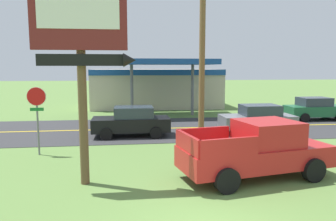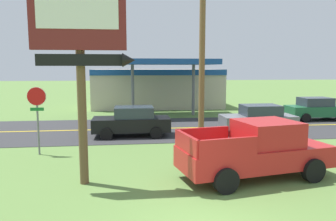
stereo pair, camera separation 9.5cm
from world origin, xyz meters
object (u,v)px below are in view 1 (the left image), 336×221
stop_sign (37,109)px  motel_sign (82,45)px  car_green_mid_lane (315,109)px  gas_station (156,87)px  pickup_red_parked_on_lawn (257,150)px  utility_pole (202,40)px  car_black_far_lane (132,121)px  car_grey_near_lane (258,119)px

stop_sign → motel_sign: bearing=-57.9°
motel_sign → car_green_mid_lane: (14.79, 11.40, -3.63)m
gas_station → pickup_red_parked_on_lawn: gas_station is taller
stop_sign → utility_pole: (7.13, -0.25, 2.95)m
motel_sign → pickup_red_parked_on_lawn: 6.71m
gas_station → car_black_far_lane: (-2.54, -13.29, -1.11)m
utility_pole → car_black_far_lane: (-3.06, 3.65, -4.14)m
gas_station → car_black_far_lane: 13.57m
motel_sign → utility_pole: (4.62, 3.75, 0.51)m
stop_sign → gas_station: (6.61, 16.69, -0.08)m
car_green_mid_lane → car_grey_near_lane: bearing=-146.2°
pickup_red_parked_on_lawn → gas_station: bearing=94.5°
gas_station → pickup_red_parked_on_lawn: (1.62, -20.67, -0.98)m
utility_pole → car_green_mid_lane: size_ratio=2.21×
motel_sign → car_green_mid_lane: size_ratio=1.53×
motel_sign → car_black_far_lane: 8.38m
motel_sign → car_black_far_lane: (1.56, 7.40, -3.63)m
car_grey_near_lane → car_green_mid_lane: bearing=33.8°
car_grey_near_lane → car_black_far_lane: size_ratio=1.00×
stop_sign → car_black_far_lane: size_ratio=0.70×
motel_sign → stop_sign: size_ratio=2.18×
stop_sign → car_black_far_lane: stop_sign is taller
stop_sign → car_grey_near_lane: (11.31, 3.40, -1.20)m
stop_sign → pickup_red_parked_on_lawn: stop_sign is taller
utility_pole → car_black_far_lane: size_ratio=2.21×
utility_pole → gas_station: size_ratio=0.77×
pickup_red_parked_on_lawn → car_grey_near_lane: bearing=67.3°
pickup_red_parked_on_lawn → car_green_mid_lane: bearing=51.5°
pickup_red_parked_on_lawn → car_grey_near_lane: size_ratio=1.31×
car_grey_near_lane → car_black_far_lane: (-7.25, 0.00, 0.00)m
car_grey_near_lane → stop_sign: bearing=-163.3°
pickup_red_parked_on_lawn → car_green_mid_lane: pickup_red_parked_on_lawn is taller
stop_sign → gas_station: size_ratio=0.25×
motel_sign → stop_sign: motel_sign is taller
motel_sign → car_grey_near_lane: motel_sign is taller
motel_sign → car_green_mid_lane: motel_sign is taller
car_grey_near_lane → car_green_mid_lane: 7.19m
utility_pole → car_grey_near_lane: bearing=41.1°
motel_sign → gas_station: size_ratio=0.54×
gas_station → car_grey_near_lane: gas_station is taller
stop_sign → gas_station: bearing=68.4°
stop_sign → pickup_red_parked_on_lawn: size_ratio=0.54×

